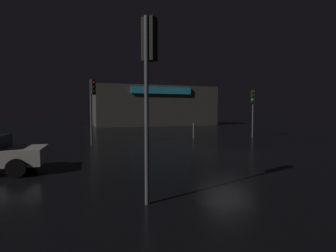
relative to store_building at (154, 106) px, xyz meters
name	(u,v)px	position (x,y,z in m)	size (l,w,h in m)	color
ground_plane	(226,154)	(-4.36, -28.25, -2.99)	(120.00, 120.00, 0.00)	black
store_building	(154,106)	(0.00, 0.00, 0.00)	(18.34, 8.00, 5.96)	#4C4742
traffic_signal_main	(149,61)	(-10.11, -33.97, 0.53)	(0.42, 0.42, 4.56)	#595B60
traffic_signal_opposite	(92,96)	(-10.71, -21.69, 0.27)	(0.42, 0.42, 4.38)	#595B60
traffic_signal_cross_left	(253,102)	(2.50, -21.31, 0.03)	(0.42, 0.42, 4.02)	#595B60
bollard_kerb_a	(194,130)	(-2.36, -19.88, -2.35)	(0.12, 0.12, 1.28)	#595B60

